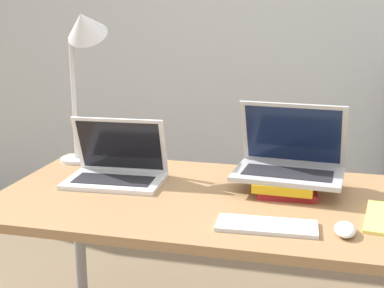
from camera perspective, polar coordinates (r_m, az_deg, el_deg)
name	(u,v)px	position (r m, az deg, el deg)	size (l,w,h in m)	color
wall_back	(275,12)	(3.48, 8.85, 13.76)	(8.00, 0.05, 2.70)	silver
desk	(218,218)	(1.86, 2.77, -7.84)	(1.52, 0.79, 0.74)	#9E754C
laptop_left	(117,169)	(2.00, -8.05, -2.62)	(0.36, 0.26, 0.24)	silver
book_stack	(286,183)	(1.91, 10.04, -4.16)	(0.22, 0.27, 0.05)	maroon
laptop_on_books	(290,160)	(1.91, 10.39, -1.73)	(0.39, 0.29, 0.25)	#B2B2B7
wireless_keyboard	(267,226)	(1.60, 7.97, -8.61)	(0.30, 0.13, 0.01)	silver
mouse	(345,229)	(1.60, 16.01, -8.75)	(0.06, 0.11, 0.03)	white
desk_lamp	(83,44)	(2.17, -11.57, 10.45)	(0.23, 0.20, 0.65)	silver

